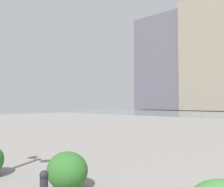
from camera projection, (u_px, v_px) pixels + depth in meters
building_annex at (212, 57)px, 63.05m from camera, size 12.60×15.05×30.93m
building_highrise at (170, 65)px, 71.95m from camera, size 16.86×14.95×27.52m
shrub_wide at (67, 170)px, 4.51m from camera, size 0.84×0.76×0.71m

